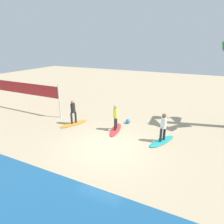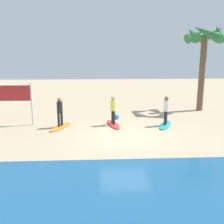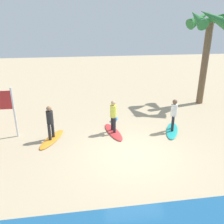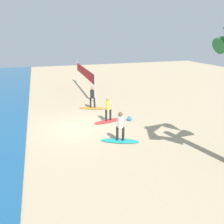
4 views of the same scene
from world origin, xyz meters
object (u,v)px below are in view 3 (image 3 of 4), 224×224
(surfer_teal, at_px, (174,113))
(surfer_red, at_px, (113,114))
(surfboard_orange, at_px, (52,139))
(palm_tree, at_px, (210,27))
(surfer_orange, at_px, (50,120))
(surfboard_red, at_px, (113,132))
(beach_ball, at_px, (115,119))
(surfboard_teal, at_px, (172,130))

(surfer_teal, height_order, surfer_red, same)
(surfboard_orange, relative_size, palm_tree, 0.34)
(surfer_orange, relative_size, palm_tree, 0.26)
(surfer_orange, bearing_deg, surfboard_orange, -45.00)
(surfboard_red, distance_m, surfer_orange, 3.22)
(surfer_orange, distance_m, beach_ball, 3.89)
(surfer_teal, bearing_deg, surfer_orange, 0.61)
(palm_tree, bearing_deg, surfer_orange, 22.96)
(beach_ball, bearing_deg, surfer_orange, 27.99)
(surfer_teal, distance_m, surfboard_orange, 6.17)
(surfer_orange, height_order, beach_ball, surfer_orange)
(surfer_teal, bearing_deg, surfer_red, -5.27)
(surfer_red, relative_size, surfboard_orange, 0.78)
(surfer_teal, xyz_separation_m, surfboard_red, (3.05, -0.28, -0.99))
(surfboard_red, xyz_separation_m, surfer_orange, (3.04, 0.35, 0.99))
(surfboard_teal, xyz_separation_m, palm_tree, (-3.61, -4.04, 4.93))
(surfer_orange, distance_m, palm_tree, 11.24)
(surfboard_teal, xyz_separation_m, surfer_teal, (0.00, 0.00, 0.99))
(surfer_red, distance_m, surfboard_orange, 3.22)
(surfboard_orange, xyz_separation_m, palm_tree, (-9.70, -4.11, 4.93))
(surfer_red, xyz_separation_m, palm_tree, (-6.65, -3.76, 3.93))
(surfboard_red, bearing_deg, surfboard_orange, -95.05)
(surfboard_red, bearing_deg, palm_tree, 107.95)
(surfer_teal, bearing_deg, beach_ball, -31.97)
(surfer_teal, xyz_separation_m, surfer_red, (3.05, -0.28, 0.00))
(surfboard_teal, xyz_separation_m, surfboard_orange, (6.09, 0.06, 0.00))
(surfer_orange, bearing_deg, palm_tree, -157.04)
(surfboard_teal, xyz_separation_m, surfboard_red, (3.05, -0.28, 0.00))
(surfboard_teal, bearing_deg, palm_tree, 162.71)
(surfer_teal, relative_size, surfboard_red, 0.78)
(surfboard_teal, bearing_deg, surfboard_orange, -64.94)
(surfboard_red, bearing_deg, surfer_orange, -95.05)
(surfer_teal, distance_m, palm_tree, 6.70)
(surfboard_red, xyz_separation_m, beach_ball, (-0.30, -1.43, 0.12))
(surfboard_red, height_order, surfer_orange, surfer_orange)
(surfer_red, xyz_separation_m, beach_ball, (-0.30, -1.43, -0.87))
(surfboard_teal, height_order, surfer_teal, surfer_teal)
(surfboard_red, distance_m, palm_tree, 9.09)
(surfboard_red, relative_size, palm_tree, 0.34)
(surfer_teal, bearing_deg, surfboard_teal, 0.00)
(surfer_teal, bearing_deg, surfboard_red, -5.27)
(surfer_teal, height_order, beach_ball, surfer_teal)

